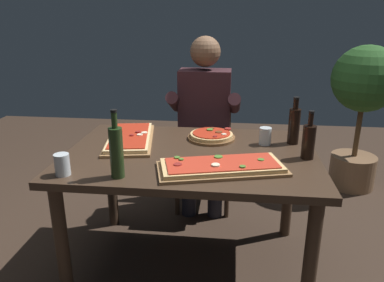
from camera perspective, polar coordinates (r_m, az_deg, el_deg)
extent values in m
plane|color=#38281E|center=(2.46, -0.14, -18.08)|extent=(6.40, 6.40, 0.00)
cube|color=#3D2B1E|center=(2.11, -0.15, -2.24)|extent=(1.40, 0.96, 0.04)
cylinder|color=#3D2B1E|center=(2.10, -19.19, -14.88)|extent=(0.07, 0.07, 0.70)
cylinder|color=#3D2B1E|center=(1.96, 17.60, -17.33)|extent=(0.07, 0.07, 0.70)
cylinder|color=#3D2B1E|center=(2.74, -12.20, -5.88)|extent=(0.07, 0.07, 0.70)
cylinder|color=#3D2B1E|center=(2.64, 14.49, -7.10)|extent=(0.07, 0.07, 0.70)
cube|color=olive|center=(1.87, 4.54, -4.26)|extent=(0.68, 0.42, 0.02)
cube|color=#DBB270|center=(1.86, 4.55, -3.75)|extent=(0.63, 0.38, 0.02)
cube|color=red|center=(1.85, 4.56, -3.38)|extent=(0.58, 0.34, 0.01)
cylinder|color=#4C7F2D|center=(1.90, -2.29, -2.53)|extent=(0.03, 0.03, 0.01)
cylinder|color=#4C7F2D|center=(1.88, -1.66, -2.81)|extent=(0.02, 0.02, 0.01)
cylinder|color=#4C7F2D|center=(1.91, 10.47, -2.80)|extent=(0.03, 0.03, 0.00)
cylinder|color=#4C7F2D|center=(1.92, 4.05, -2.40)|extent=(0.04, 0.04, 0.01)
cylinder|color=beige|center=(1.81, 3.62, -3.66)|extent=(0.04, 0.04, 0.01)
cylinder|color=#4C7F2D|center=(1.81, 7.73, -3.89)|extent=(0.03, 0.03, 0.01)
cylinder|color=maroon|center=(1.82, -2.19, -3.57)|extent=(0.04, 0.04, 0.00)
cube|color=olive|center=(2.31, -9.44, 0.18)|extent=(0.37, 0.61, 0.02)
cube|color=#E5C184|center=(2.31, -9.47, 0.60)|extent=(0.33, 0.57, 0.02)
cube|color=#B72D19|center=(2.30, -9.48, 0.91)|extent=(0.29, 0.52, 0.01)
cylinder|color=maroon|center=(2.33, -8.24, 1.39)|extent=(0.03, 0.03, 0.01)
cylinder|color=beige|center=(2.32, -7.28, 1.29)|extent=(0.04, 0.04, 0.01)
cylinder|color=#4C7F2D|center=(2.12, -10.92, -0.59)|extent=(0.02, 0.02, 0.01)
cylinder|color=brown|center=(2.44, -11.34, 1.96)|extent=(0.04, 0.04, 0.01)
cylinder|color=maroon|center=(2.28, -9.19, 0.89)|extent=(0.03, 0.03, 0.01)
cylinder|color=beige|center=(2.28, -7.96, 0.97)|extent=(0.04, 0.04, 0.01)
cylinder|color=brown|center=(2.32, 2.98, 0.50)|extent=(0.29, 0.29, 0.02)
cylinder|color=#DBB270|center=(2.32, 2.99, 0.93)|extent=(0.26, 0.26, 0.02)
cylinder|color=#B72D19|center=(2.31, 2.99, 1.23)|extent=(0.23, 0.23, 0.01)
cylinder|color=brown|center=(2.39, 3.06, 1.97)|extent=(0.03, 0.03, 0.00)
cylinder|color=beige|center=(2.28, 4.90, 1.04)|extent=(0.03, 0.03, 0.00)
cylinder|color=maroon|center=(2.38, 5.49, 1.87)|extent=(0.04, 0.04, 0.01)
cylinder|color=brown|center=(2.32, 4.11, 1.39)|extent=(0.04, 0.04, 0.00)
cylinder|color=maroon|center=(2.23, 3.53, 0.72)|extent=(0.03, 0.03, 0.00)
cylinder|color=#4C7F2D|center=(2.35, 2.73, 1.74)|extent=(0.04, 0.04, 0.01)
cylinder|color=#233819|center=(1.78, -11.43, -1.80)|extent=(0.07, 0.07, 0.24)
cylinder|color=#233819|center=(1.73, -11.77, 3.12)|extent=(0.03, 0.03, 0.07)
cylinder|color=black|center=(1.72, -11.87, 4.51)|extent=(0.03, 0.03, 0.01)
cylinder|color=black|center=(2.08, 17.33, -0.19)|extent=(0.07, 0.07, 0.18)
cylinder|color=black|center=(2.04, 17.67, 3.14)|extent=(0.03, 0.03, 0.07)
cylinder|color=black|center=(2.03, 17.78, 4.24)|extent=(0.03, 0.03, 0.01)
cylinder|color=black|center=(2.29, 15.28, 2.16)|extent=(0.07, 0.07, 0.21)
cylinder|color=black|center=(2.26, 15.57, 5.45)|extent=(0.03, 0.03, 0.06)
cylinder|color=black|center=(2.25, 15.65, 6.34)|extent=(0.03, 0.03, 0.01)
cylinder|color=silver|center=(2.25, 11.09, 0.73)|extent=(0.07, 0.07, 0.10)
cylinder|color=silver|center=(1.90, -19.18, -3.42)|extent=(0.07, 0.07, 0.11)
cylinder|color=silver|center=(1.91, -19.06, -4.42)|extent=(0.06, 0.06, 0.03)
cube|color=#3D2B1E|center=(2.93, 1.87, -2.07)|extent=(0.44, 0.44, 0.04)
cube|color=#3D2B1E|center=(3.05, 2.22, 3.31)|extent=(0.40, 0.04, 0.42)
cylinder|color=#3D2B1E|center=(2.87, -2.30, -7.46)|extent=(0.04, 0.04, 0.41)
cylinder|color=#3D2B1E|center=(2.84, 5.36, -7.82)|extent=(0.04, 0.04, 0.41)
cylinder|color=#3D2B1E|center=(3.21, -1.28, -4.48)|extent=(0.04, 0.04, 0.41)
cylinder|color=#3D2B1E|center=(3.19, 5.52, -4.76)|extent=(0.04, 0.04, 0.41)
cylinder|color=#23232D|center=(2.86, -0.48, -7.11)|extent=(0.11, 0.11, 0.45)
cylinder|color=#23232D|center=(2.85, 3.55, -7.30)|extent=(0.11, 0.11, 0.45)
cube|color=#23232D|center=(2.81, 1.72, -1.27)|extent=(0.34, 0.40, 0.12)
cube|color=#381E23|center=(2.82, 1.96, 5.55)|extent=(0.38, 0.22, 0.52)
sphere|color=brown|center=(2.75, 2.05, 13.47)|extent=(0.22, 0.22, 0.22)
cylinder|color=#381E23|center=(2.79, -2.66, 5.95)|extent=(0.09, 0.31, 0.21)
cylinder|color=#381E23|center=(2.75, 6.47, 5.69)|extent=(0.09, 0.31, 0.21)
cylinder|color=#846042|center=(3.64, 23.19, -4.21)|extent=(0.39, 0.39, 0.29)
cylinder|color=brown|center=(3.52, 23.97, 1.42)|extent=(0.04, 0.04, 0.46)
sphere|color=#285623|center=(3.43, 24.97, 8.60)|extent=(0.55, 0.55, 0.55)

